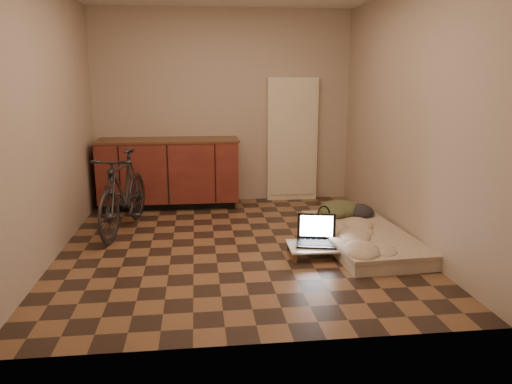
{
  "coord_description": "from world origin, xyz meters",
  "views": [
    {
      "loc": [
        -0.38,
        -4.9,
        1.67
      ],
      "look_at": [
        0.21,
        0.02,
        0.55
      ],
      "focal_mm": 35.0,
      "sensor_mm": 36.0,
      "label": 1
    }
  ],
  "objects": [
    {
      "name": "cabinets",
      "position": [
        -0.75,
        1.7,
        0.47
      ],
      "size": [
        1.84,
        0.62,
        0.91
      ],
      "color": "black",
      "rests_on": "ground"
    },
    {
      "name": "headphones",
      "position": [
        1.0,
        0.28,
        0.22
      ],
      "size": [
        0.3,
        0.3,
        0.15
      ],
      "primitive_type": null,
      "rotation": [
        0.0,
        0.0,
        0.6
      ],
      "color": "black",
      "rests_on": "futon"
    },
    {
      "name": "bicycle",
      "position": [
        -1.2,
        0.62,
        0.5
      ],
      "size": [
        0.75,
        1.61,
        1.0
      ],
      "primitive_type": "imported",
      "rotation": [
        0.0,
        0.0,
        -0.2
      ],
      "color": "black",
      "rests_on": "ground"
    },
    {
      "name": "futon",
      "position": [
        1.3,
        -0.13,
        0.08
      ],
      "size": [
        0.93,
        1.78,
        0.15
      ],
      "rotation": [
        0.0,
        0.0,
        0.06
      ],
      "color": "beige",
      "rests_on": "ground"
    },
    {
      "name": "lap_desk",
      "position": [
        0.8,
        -0.43,
        0.1
      ],
      "size": [
        0.67,
        0.44,
        0.11
      ],
      "rotation": [
        0.0,
        0.0,
        -0.03
      ],
      "color": "brown",
      "rests_on": "ground"
    },
    {
      "name": "clothing_pile",
      "position": [
        1.32,
        0.53,
        0.26
      ],
      "size": [
        0.58,
        0.49,
        0.22
      ],
      "primitive_type": null,
      "rotation": [
        0.0,
        0.0,
        0.06
      ],
      "color": "#3D4327",
      "rests_on": "futon"
    },
    {
      "name": "mouse",
      "position": [
        1.01,
        -0.48,
        0.12
      ],
      "size": [
        0.07,
        0.1,
        0.03
      ],
      "primitive_type": "ellipsoid",
      "rotation": [
        0.0,
        0.0,
        -0.14
      ],
      "color": "white",
      "rests_on": "lap_desk"
    },
    {
      "name": "room_shell",
      "position": [
        0.0,
        0.0,
        1.3
      ],
      "size": [
        3.5,
        4.0,
        2.6
      ],
      "color": "brown",
      "rests_on": "ground"
    },
    {
      "name": "laptop",
      "position": [
        0.76,
        -0.36,
        0.16
      ],
      "size": [
        0.44,
        0.42,
        0.26
      ],
      "rotation": [
        0.0,
        0.0,
        -0.23
      ],
      "color": "black",
      "rests_on": "lap_desk"
    },
    {
      "name": "appliance_panel",
      "position": [
        0.95,
        1.94,
        0.85
      ],
      "size": [
        0.7,
        0.1,
        1.7
      ],
      "primitive_type": "cube",
      "color": "beige",
      "rests_on": "ground"
    }
  ]
}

